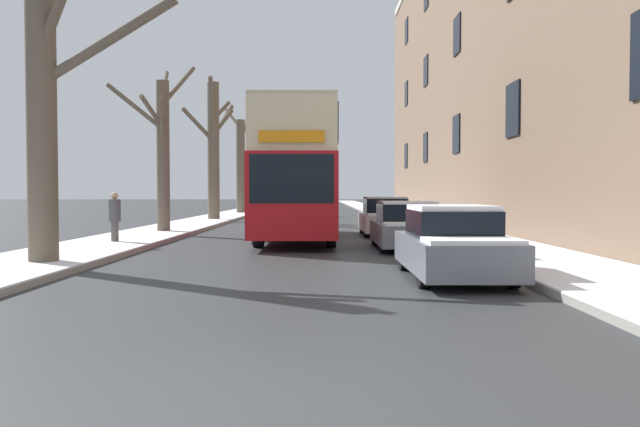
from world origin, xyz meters
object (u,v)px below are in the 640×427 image
Objects in this scene: bare_tree_left_3 at (240,162)px; parked_car_0 at (453,245)px; bare_tree_left_2 at (214,146)px; pedestrian_left_sidewalk at (115,217)px; double_decker_bus at (298,169)px; parked_car_1 at (407,227)px; bare_tree_left_1 at (162,147)px; parked_car_2 at (385,217)px; bare_tree_left_0 at (46,112)px.

bare_tree_left_3 is 2.02× the size of parked_car_0.
bare_tree_left_2 reaches higher than parked_car_0.
pedestrian_left_sidewalk is at bearing -90.53° from bare_tree_left_2.
pedestrian_left_sidewalk is (-5.47, -2.81, -1.57)m from double_decker_bus.
pedestrian_left_sidewalk is (-8.76, 0.79, 0.26)m from parked_car_1.
bare_tree_left_3 is (0.08, 23.17, 0.54)m from bare_tree_left_1.
bare_tree_left_1 is 1.66× the size of parked_car_2.
parked_car_1 is at bearing 29.08° from bare_tree_left_0.
bare_tree_left_0 is at bearing -121.70° from double_decker_bus.
bare_tree_left_1 is 11.38m from bare_tree_left_2.
bare_tree_left_1 is 23.17m from bare_tree_left_3.
bare_tree_left_2 is at bearing 143.16° from pedestrian_left_sidewalk.
bare_tree_left_2 is at bearing 109.86° from parked_car_0.
parked_car_2 is (8.59, -23.33, -3.30)m from bare_tree_left_3.
bare_tree_left_3 is at bearing 90.32° from bare_tree_left_0.
bare_tree_left_0 is at bearing -89.47° from bare_tree_left_2.
bare_tree_left_2 is 1.96× the size of parked_car_0.
double_decker_bus is 2.44× the size of parked_car_2.
bare_tree_left_3 reaches higher than pedestrian_left_sidewalk.
bare_tree_left_2 is (0.07, 11.34, 0.86)m from bare_tree_left_1.
double_decker_bus reaches higher than pedestrian_left_sidewalk.
parked_car_1 is at bearing -35.76° from bare_tree_left_1.
bare_tree_left_1 is 1.67× the size of parked_car_1.
pedestrian_left_sidewalk is at bearing 93.78° from bare_tree_left_0.
bare_tree_left_3 is 26.39m from double_decker_bus.
bare_tree_left_1 is 15.46m from parked_car_0.
pedestrian_left_sidewalk is (-0.17, -28.62, -3.07)m from bare_tree_left_3.
bare_tree_left_1 is at bearing 178.94° from parked_car_2.
bare_tree_left_3 is at bearing 89.94° from bare_tree_left_2.
bare_tree_left_0 is 0.78× the size of bare_tree_left_3.
bare_tree_left_1 is 11.05m from parked_car_1.
parked_car_0 is 12.33m from parked_car_2.
pedestrian_left_sidewalk reaches higher than parked_car_1.
parked_car_2 is at bearing 37.04° from double_decker_bus.
parked_car_0 is 0.99× the size of parked_car_1.
bare_tree_left_3 is 0.81× the size of double_decker_bus.
bare_tree_left_2 is 1.93× the size of parked_car_2.
bare_tree_left_0 reaches higher than pedestrian_left_sidewalk.
bare_tree_left_0 is at bearing -32.54° from pedestrian_left_sidewalk.
bare_tree_left_3 reaches higher than parked_car_1.
double_decker_bus is at bearing 80.88° from pedestrian_left_sidewalk.
parked_car_2 is 2.51× the size of pedestrian_left_sidewalk.
double_decker_bus is 5.21m from parked_car_1.
bare_tree_left_0 is 10.92m from bare_tree_left_1.
bare_tree_left_3 is 30.83m from parked_car_1.
bare_tree_left_3 is 5.00× the size of pedestrian_left_sidewalk.
bare_tree_left_1 reaches higher than double_decker_bus.
bare_tree_left_1 is at bearing -90.36° from bare_tree_left_2.
pedestrian_left_sidewalk is at bearing -152.81° from double_decker_bus.
parked_car_2 reaches higher than parked_car_1.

